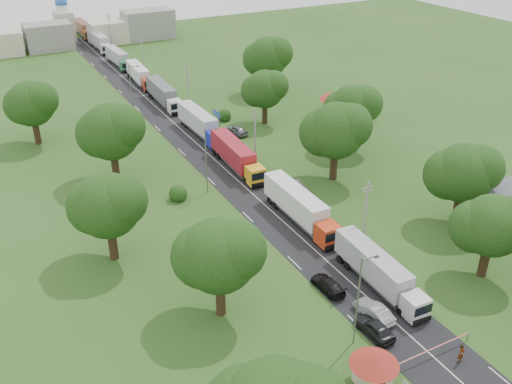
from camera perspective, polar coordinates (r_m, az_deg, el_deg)
ground at (r=73.55m, az=3.82°, el=-3.95°), size 260.00×260.00×0.00m
road at (r=88.92m, az=-2.92°, el=2.12°), size 8.00×200.00×0.04m
boom_barrier at (r=57.04m, az=16.33°, el=-15.28°), size 9.22×0.35×1.18m
guard_booth at (r=53.06m, az=11.71°, el=-16.67°), size 4.40×4.40×3.45m
info_sign at (r=102.25m, az=-3.96°, el=7.51°), size 0.12×3.10×4.10m
pole_1 at (r=69.13m, az=10.88°, el=-2.19°), size 1.60×0.24×9.00m
pole_2 at (r=90.04m, az=-0.10°, el=5.77°), size 1.60×0.24×9.00m
pole_3 at (r=114.04m, az=-6.83°, el=10.49°), size 1.60×0.24×9.00m
pole_4 at (r=139.53m, az=-11.27°, el=13.45°), size 1.60×0.24×9.00m
pole_5 at (r=165.84m, az=-14.39°, el=15.44°), size 1.60×0.24×9.00m
lamp_0 at (r=54.56m, az=10.30°, el=-10.28°), size 2.03×0.22×10.00m
lamp_1 at (r=80.46m, az=-4.92°, el=3.49°), size 2.03×0.22×10.00m
lamp_2 at (r=111.44m, az=-12.30°, el=10.09°), size 2.03×0.22×10.00m
tree_2 at (r=67.20m, az=22.47°, el=-3.07°), size 8.00×8.00×10.10m
tree_3 at (r=76.65m, az=20.01°, el=1.85°), size 8.80×8.80×11.07m
tree_4 at (r=84.06m, az=7.95°, el=6.14°), size 9.60×9.60×12.05m
tree_5 at (r=95.33m, az=9.60°, el=8.31°), size 8.80×8.80×11.07m
tree_6 at (r=105.30m, az=0.86°, el=10.27°), size 8.00×8.00×10.10m
tree_7 at (r=121.74m, az=1.17°, el=13.38°), size 9.60×9.60×12.05m
tree_10 at (r=56.37m, az=-3.80°, el=-6.29°), size 8.80×8.80×11.07m
tree_11 at (r=66.86m, az=-14.69°, el=-1.26°), size 8.80×8.80×11.07m
tree_12 at (r=85.51m, az=-14.36°, el=5.90°), size 9.60×9.60×12.05m
tree_13 at (r=103.13m, az=-21.59°, el=8.25°), size 8.80×8.80×11.07m
house_cream at (r=109.99m, az=9.12°, el=9.09°), size 10.08×10.08×5.80m
distant_town at (r=169.80m, az=-16.41°, el=15.06°), size 52.00×8.00×8.00m
church at (r=176.25m, az=-18.65°, el=15.84°), size 5.00×5.00×12.30m
truck_0 at (r=64.27m, az=12.08°, el=-7.68°), size 2.89×14.15×3.91m
truck_1 at (r=74.61m, az=4.37°, el=-1.45°), size 2.70×15.29×4.24m
truck_2 at (r=88.84m, az=-2.03°, el=3.69°), size 3.10×15.04×4.16m
truck_3 at (r=101.93m, az=-5.65°, el=6.90°), size 2.77×15.09×4.18m
truck_4 at (r=118.00m, az=-9.27°, el=9.66°), size 2.86×14.97×4.14m
truck_5 at (r=132.27m, az=-11.58°, el=11.43°), size 2.99×14.13×3.90m
truck_6 at (r=147.49m, az=-13.62°, el=12.93°), size 2.90×13.78×3.81m
truck_7 at (r=164.31m, az=-15.40°, el=14.31°), size 3.12×14.87×4.11m
truck_8 at (r=181.53m, az=-16.91°, el=15.37°), size 2.97×14.89×4.12m
car_lane_front at (r=58.80m, az=11.76°, el=-13.18°), size 2.22×4.77×1.58m
car_lane_mid at (r=60.72m, az=11.71°, el=-11.62°), size 2.01×4.92×1.59m
car_lane_rear at (r=63.63m, az=7.22°, el=-9.18°), size 2.08×4.82×1.38m
car_verge_near at (r=82.79m, az=3.99°, el=0.55°), size 3.04×5.48×1.45m
car_verge_far at (r=102.08m, az=-1.91°, el=6.21°), size 2.54×5.01×1.63m
pedestrian_near at (r=57.98m, az=19.84°, el=-15.00°), size 0.80×0.61×1.94m
pedestrian_booth at (r=53.88m, az=12.89°, el=-18.03°), size 0.98×0.98×1.61m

